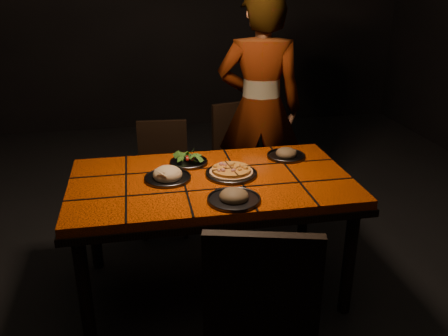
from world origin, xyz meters
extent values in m
cube|color=black|center=(0.00, 0.00, -0.02)|extent=(6.00, 7.00, 0.04)
cube|color=black|center=(0.00, 3.50, 1.50)|extent=(6.00, 0.04, 3.00)
cube|color=#DC4606|center=(0.00, 0.00, 0.72)|extent=(1.60, 0.90, 0.05)
cube|color=black|center=(0.00, 0.00, 0.68)|extent=(1.62, 0.92, 0.04)
cylinder|color=black|center=(-0.72, -0.37, 0.33)|extent=(0.07, 0.07, 0.66)
cylinder|color=black|center=(0.72, -0.37, 0.33)|extent=(0.07, 0.07, 0.66)
cylinder|color=black|center=(-0.72, 0.37, 0.33)|extent=(0.07, 0.07, 0.66)
cylinder|color=black|center=(0.72, 0.37, 0.33)|extent=(0.07, 0.07, 0.66)
cube|color=black|center=(0.07, -0.85, 0.47)|extent=(0.54, 0.54, 0.04)
cube|color=black|center=(0.02, -1.05, 0.74)|extent=(0.44, 0.15, 0.49)
cylinder|color=black|center=(0.29, -0.72, 0.23)|extent=(0.04, 0.04, 0.45)
cylinder|color=black|center=(-0.06, -0.63, 0.23)|extent=(0.04, 0.04, 0.45)
cube|color=black|center=(-0.23, 0.79, 0.40)|extent=(0.40, 0.40, 0.04)
cube|color=black|center=(-0.22, 0.96, 0.62)|extent=(0.37, 0.07, 0.41)
cylinder|color=black|center=(-0.40, 0.65, 0.19)|extent=(0.03, 0.03, 0.38)
cylinder|color=black|center=(-0.10, 0.63, 0.19)|extent=(0.03, 0.03, 0.38)
cylinder|color=black|center=(-0.37, 0.95, 0.19)|extent=(0.03, 0.03, 0.38)
cylinder|color=black|center=(-0.07, 0.93, 0.19)|extent=(0.03, 0.03, 0.38)
cube|color=black|center=(0.42, 0.92, 0.43)|extent=(0.49, 0.49, 0.04)
cube|color=black|center=(0.38, 1.10, 0.68)|extent=(0.40, 0.13, 0.44)
cylinder|color=black|center=(0.30, 0.72, 0.21)|extent=(0.03, 0.03, 0.42)
cylinder|color=black|center=(0.62, 0.80, 0.21)|extent=(0.03, 0.03, 0.42)
cylinder|color=black|center=(0.23, 1.04, 0.21)|extent=(0.03, 0.03, 0.42)
cylinder|color=black|center=(0.55, 1.12, 0.21)|extent=(0.03, 0.03, 0.42)
imported|color=brown|center=(0.53, 0.93, 0.88)|extent=(0.72, 0.56, 1.77)
cylinder|color=#3C3B41|center=(0.12, 0.02, 0.76)|extent=(0.30, 0.30, 0.01)
torus|color=#3C3B41|center=(0.12, 0.02, 0.76)|extent=(0.30, 0.30, 0.01)
cylinder|color=tan|center=(0.12, 0.02, 0.77)|extent=(0.28, 0.28, 0.01)
cylinder|color=#F2AF3E|center=(0.12, 0.02, 0.78)|extent=(0.25, 0.25, 0.02)
cylinder|color=#3C3B41|center=(-0.25, 0.03, 0.76)|extent=(0.27, 0.27, 0.01)
torus|color=#3C3B41|center=(-0.25, 0.03, 0.76)|extent=(0.27, 0.27, 0.01)
ellipsoid|color=beige|center=(-0.25, 0.03, 0.78)|extent=(0.16, 0.16, 0.09)
cylinder|color=#3C3B41|center=(-0.10, 0.25, 0.76)|extent=(0.23, 0.23, 0.01)
torus|color=#3C3B41|center=(-0.10, 0.25, 0.76)|extent=(0.24, 0.24, 0.01)
cylinder|color=#3C3B41|center=(0.07, -0.31, 0.76)|extent=(0.28, 0.28, 0.01)
torus|color=#3C3B41|center=(0.07, -0.31, 0.76)|extent=(0.28, 0.28, 0.01)
ellipsoid|color=olive|center=(0.07, -0.31, 0.78)|extent=(0.17, 0.17, 0.09)
cylinder|color=#3C3B41|center=(0.53, 0.24, 0.76)|extent=(0.24, 0.24, 0.01)
torus|color=#3C3B41|center=(0.53, 0.24, 0.76)|extent=(0.25, 0.25, 0.01)
ellipsoid|color=olive|center=(0.53, 0.24, 0.78)|extent=(0.15, 0.15, 0.08)
camera|label=1|loc=(-0.39, -2.46, 1.84)|focal=38.00mm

